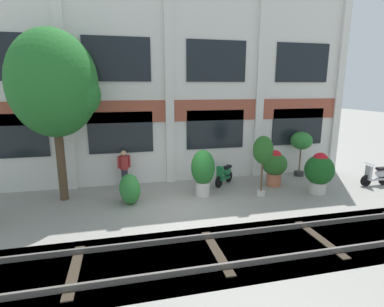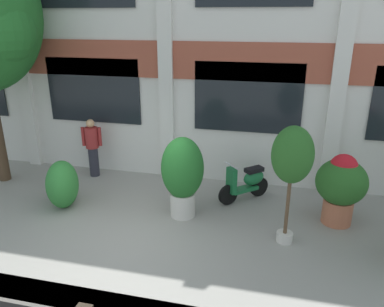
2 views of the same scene
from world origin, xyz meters
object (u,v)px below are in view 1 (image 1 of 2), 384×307
(potted_plant_ribbed_drum, at_px, (319,170))
(scooter_near_curb, at_px, (377,175))
(resident_by_doorway, at_px, (124,168))
(scooter_second_parked, at_px, (225,174))
(potted_plant_terracotta_small, at_px, (263,151))
(potted_plant_stone_basin, at_px, (203,170))
(potted_plant_low_pan, at_px, (301,142))
(topiary_hedge, at_px, (130,189))
(broadleaf_tree, at_px, (54,87))
(potted_plant_glazed_jar, at_px, (275,165))

(potted_plant_ribbed_drum, xyz_separation_m, scooter_near_curb, (3.03, 0.28, -0.49))
(resident_by_doorway, bearing_deg, scooter_second_parked, 70.11)
(potted_plant_terracotta_small, bearing_deg, potted_plant_ribbed_drum, -7.11)
(potted_plant_stone_basin, height_order, scooter_second_parked, potted_plant_stone_basin)
(potted_plant_low_pan, xyz_separation_m, topiary_hedge, (-7.86, -1.71, -1.04))
(topiary_hedge, bearing_deg, resident_by_doorway, 94.88)
(potted_plant_stone_basin, height_order, topiary_hedge, potted_plant_stone_basin)
(broadleaf_tree, relative_size, scooter_second_parked, 5.59)
(potted_plant_glazed_jar, distance_m, topiary_hedge, 6.03)
(potted_plant_ribbed_drum, height_order, resident_by_doorway, potted_plant_ribbed_drum)
(broadleaf_tree, bearing_deg, potted_plant_terracotta_small, -10.08)
(resident_by_doorway, bearing_deg, potted_plant_terracotta_small, 54.33)
(potted_plant_stone_basin, xyz_separation_m, scooter_near_curb, (7.48, -0.54, -0.57))
(scooter_near_curb, bearing_deg, scooter_second_parked, -14.38)
(potted_plant_terracotta_small, xyz_separation_m, topiary_hedge, (-4.92, 0.32, -1.19))
(potted_plant_stone_basin, height_order, potted_plant_ribbed_drum, potted_plant_stone_basin)
(potted_plant_ribbed_drum, xyz_separation_m, potted_plant_low_pan, (0.66, 2.31, 0.66))
(potted_plant_stone_basin, distance_m, potted_plant_ribbed_drum, 4.53)
(potted_plant_glazed_jar, xyz_separation_m, potted_plant_low_pan, (1.88, 1.05, 0.71))
(potted_plant_ribbed_drum, xyz_separation_m, scooter_second_parked, (-3.18, 1.89, -0.49))
(broadleaf_tree, height_order, topiary_hedge, broadleaf_tree)
(scooter_second_parked, bearing_deg, scooter_near_curb, 122.90)
(broadleaf_tree, xyz_separation_m, potted_plant_terracotta_small, (7.29, -1.30, -2.36))
(potted_plant_stone_basin, height_order, potted_plant_low_pan, potted_plant_low_pan)
(potted_plant_stone_basin, relative_size, potted_plant_ribbed_drum, 1.10)
(potted_plant_terracotta_small, bearing_deg, potted_plant_glazed_jar, 42.84)
(potted_plant_stone_basin, distance_m, scooter_second_parked, 1.76)
(scooter_near_curb, relative_size, resident_by_doorway, 0.87)
(potted_plant_ribbed_drum, relative_size, potted_plant_low_pan, 0.78)
(potted_plant_low_pan, distance_m, scooter_second_parked, 4.03)
(potted_plant_terracotta_small, relative_size, potted_plant_low_pan, 1.12)
(potted_plant_glazed_jar, distance_m, scooter_near_curb, 4.38)
(potted_plant_stone_basin, bearing_deg, potted_plant_glazed_jar, 7.90)
(scooter_second_parked, bearing_deg, potted_plant_low_pan, 143.69)
(potted_plant_glazed_jar, relative_size, scooter_second_parked, 1.42)
(potted_plant_low_pan, height_order, topiary_hedge, potted_plant_low_pan)
(potted_plant_stone_basin, bearing_deg, broadleaf_tree, 171.52)
(scooter_second_parked, bearing_deg, potted_plant_stone_basin, -2.20)
(potted_plant_glazed_jar, bearing_deg, potted_plant_low_pan, 29.13)
(topiary_hedge, bearing_deg, potted_plant_ribbed_drum, -4.76)
(potted_plant_low_pan, bearing_deg, resident_by_doorway, 179.46)
(resident_by_doorway, bearing_deg, potted_plant_glazed_jar, 66.48)
(scooter_near_curb, xyz_separation_m, resident_by_doorway, (-10.38, 2.11, 0.41))
(potted_plant_ribbed_drum, distance_m, topiary_hedge, 7.24)
(potted_plant_ribbed_drum, height_order, potted_plant_terracotta_small, potted_plant_terracotta_small)
(scooter_near_curb, bearing_deg, potted_plant_stone_basin, -3.91)
(potted_plant_stone_basin, relative_size, scooter_near_curb, 1.30)
(potted_plant_ribbed_drum, xyz_separation_m, resident_by_doorway, (-7.35, 2.39, -0.08))
(scooter_near_curb, bearing_deg, broadleaf_tree, -5.69)
(scooter_second_parked, xyz_separation_m, topiary_hedge, (-4.02, -1.29, 0.11))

